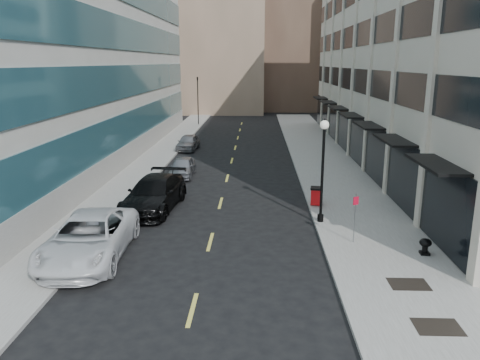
# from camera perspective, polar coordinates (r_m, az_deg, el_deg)

# --- Properties ---
(ground) EXTENTS (160.00, 160.00, 0.00)m
(ground) POSITION_cam_1_polar(r_m,az_deg,el_deg) (14.38, -6.98, -19.37)
(ground) COLOR black
(ground) RESTS_ON ground
(sidewalk_right) EXTENTS (5.00, 80.00, 0.15)m
(sidewalk_right) POSITION_cam_1_polar(r_m,az_deg,el_deg) (33.22, 11.45, 0.24)
(sidewalk_right) COLOR gray
(sidewalk_right) RESTS_ON ground
(sidewalk_left) EXTENTS (3.00, 80.00, 0.15)m
(sidewalk_left) POSITION_cam_1_polar(r_m,az_deg,el_deg) (33.88, -12.61, 0.45)
(sidewalk_left) COLOR gray
(sidewalk_left) RESTS_ON ground
(building_right) EXTENTS (15.30, 46.50, 18.25)m
(building_right) POSITION_cam_1_polar(r_m,az_deg,el_deg) (41.57, 23.86, 14.51)
(building_right) COLOR beige
(building_right) RESTS_ON ground
(building_left) EXTENTS (16.14, 46.00, 20.00)m
(building_left) POSITION_cam_1_polar(r_m,az_deg,el_deg) (42.86, -23.71, 15.82)
(building_left) COLOR beige
(building_left) RESTS_ON ground
(skyline_tan_near) EXTENTS (14.00, 18.00, 28.00)m
(skyline_tan_near) POSITION_cam_1_polar(r_m,az_deg,el_deg) (80.28, -2.34, 18.53)
(skyline_tan_near) COLOR #9D7D66
(skyline_tan_near) RESTS_ON ground
(skyline_brown) EXTENTS (12.00, 16.00, 34.00)m
(skyline_brown) POSITION_cam_1_polar(r_m,az_deg,el_deg) (84.51, 6.54, 20.28)
(skyline_brown) COLOR brown
(skyline_brown) RESTS_ON ground
(skyline_tan_far) EXTENTS (12.00, 14.00, 22.00)m
(skyline_tan_far) POSITION_cam_1_polar(r_m,az_deg,el_deg) (91.30, -8.34, 15.99)
(skyline_tan_far) COLOR #9D7D66
(skyline_tan_far) RESTS_ON ground
(skyline_stone) EXTENTS (10.00, 14.00, 20.00)m
(skyline_stone) POSITION_cam_1_polar(r_m,az_deg,el_deg) (79.45, 14.20, 15.28)
(skyline_stone) COLOR beige
(skyline_stone) RESTS_ON ground
(grate_mid) EXTENTS (1.40, 1.00, 0.01)m
(grate_mid) POSITION_cam_1_polar(r_m,az_deg,el_deg) (15.97, 22.96, -16.16)
(grate_mid) COLOR black
(grate_mid) RESTS_ON sidewalk_right
(grate_far) EXTENTS (1.40, 1.00, 0.01)m
(grate_far) POSITION_cam_1_polar(r_m,az_deg,el_deg) (18.30, 19.88, -11.85)
(grate_far) COLOR black
(grate_far) RESTS_ON sidewalk_right
(road_centerline) EXTENTS (0.15, 68.20, 0.01)m
(road_centerline) POSITION_cam_1_polar(r_m,az_deg,el_deg) (29.96, -1.94, -1.14)
(road_centerline) COLOR #D8CC4C
(road_centerline) RESTS_ON ground
(traffic_signal) EXTENTS (0.66, 0.66, 6.98)m
(traffic_signal) POSITION_cam_1_polar(r_m,az_deg,el_deg) (60.34, -5.21, 12.04)
(traffic_signal) COLOR black
(traffic_signal) RESTS_ON ground
(car_white_van) EXTENTS (3.23, 6.60, 1.81)m
(car_white_van) POSITION_cam_1_polar(r_m,az_deg,el_deg) (20.36, -17.93, -6.71)
(car_white_van) COLOR silver
(car_white_van) RESTS_ON ground
(car_black_pickup) EXTENTS (3.12, 6.40, 1.79)m
(car_black_pickup) POSITION_cam_1_polar(r_m,az_deg,el_deg) (26.11, -10.41, -1.67)
(car_black_pickup) COLOR black
(car_black_pickup) RESTS_ON ground
(car_silver_sedan) EXTENTS (1.64, 4.03, 1.37)m
(car_silver_sedan) POSITION_cam_1_polar(r_m,az_deg,el_deg) (33.45, -7.02, 1.59)
(car_silver_sedan) COLOR gray
(car_silver_sedan) RESTS_ON ground
(car_grey_sedan) EXTENTS (1.99, 4.30, 1.43)m
(car_grey_sedan) POSITION_cam_1_polar(r_m,az_deg,el_deg) (43.57, -6.34, 4.58)
(car_grey_sedan) COLOR slate
(car_grey_sedan) RESTS_ON ground
(trash_bin) EXTENTS (0.71, 0.75, 1.02)m
(trash_bin) POSITION_cam_1_polar(r_m,az_deg,el_deg) (26.43, 9.25, -1.87)
(trash_bin) COLOR red
(trash_bin) RESTS_ON sidewalk_right
(lamppost) EXTENTS (0.43, 0.43, 5.20)m
(lamppost) POSITION_cam_1_polar(r_m,az_deg,el_deg) (23.13, 10.07, 2.19)
(lamppost) COLOR black
(lamppost) RESTS_ON sidewalk_right
(sign_post) EXTENTS (0.25, 0.14, 2.26)m
(sign_post) POSITION_cam_1_polar(r_m,az_deg,el_deg) (21.06, 13.87, -3.67)
(sign_post) COLOR slate
(sign_post) RESTS_ON sidewalk_right
(urn_planter) EXTENTS (0.50, 0.50, 0.69)m
(urn_planter) POSITION_cam_1_polar(r_m,az_deg,el_deg) (21.01, 21.66, -7.35)
(urn_planter) COLOR black
(urn_planter) RESTS_ON sidewalk_right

